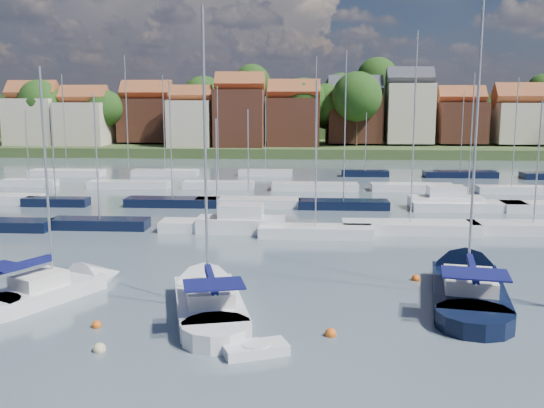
{
  "coord_description": "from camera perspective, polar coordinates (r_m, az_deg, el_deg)",
  "views": [
    {
      "loc": [
        0.15,
        -27.43,
        10.37
      ],
      "look_at": [
        -2.45,
        14.0,
        3.32
      ],
      "focal_mm": 40.0,
      "sensor_mm": 36.0,
      "label": 1
    }
  ],
  "objects": [
    {
      "name": "buoy_b",
      "position": [
        27.17,
        -15.92,
        -13.19
      ],
      "size": [
        0.53,
        0.53,
        0.53
      ],
      "primitive_type": "sphere",
      "color": "beige",
      "rests_on": "ground"
    },
    {
      "name": "buoy_f",
      "position": [
        29.85,
        19.75,
        -11.28
      ],
      "size": [
        0.52,
        0.52,
        0.52
      ],
      "primitive_type": "sphere",
      "color": "beige",
      "rests_on": "ground"
    },
    {
      "name": "tender",
      "position": [
        25.82,
        -1.55,
        -13.51
      ],
      "size": [
        2.92,
        2.13,
        0.57
      ],
      "rotation": [
        0.0,
        0.0,
        0.38
      ],
      "color": "silver",
      "rests_on": "ground"
    },
    {
      "name": "sailboat_centre",
      "position": [
        32.01,
        -6.19,
        -8.66
      ],
      "size": [
        6.0,
        12.28,
        16.11
      ],
      "rotation": [
        0.0,
        0.0,
        1.82
      ],
      "color": "silver",
      "rests_on": "ground"
    },
    {
      "name": "marina_field",
      "position": [
        63.38,
        5.13,
        0.57
      ],
      "size": [
        79.62,
        41.41,
        15.93
      ],
      "color": "silver",
      "rests_on": "ground"
    },
    {
      "name": "far_shore_town",
      "position": [
        160.21,
        4.37,
        7.54
      ],
      "size": [
        212.46,
        90.0,
        22.27
      ],
      "color": "#3E542A",
      "rests_on": "ground"
    },
    {
      "name": "ground",
      "position": [
        68.22,
        3.42,
        0.87
      ],
      "size": [
        260.0,
        260.0,
        0.0
      ],
      "primitive_type": "plane",
      "color": "#45515E",
      "rests_on": "ground"
    },
    {
      "name": "sailboat_left",
      "position": [
        35.09,
        -19.21,
        -7.48
      ],
      "size": [
        6.73,
        9.66,
        13.13
      ],
      "rotation": [
        0.0,
        0.0,
        1.08
      ],
      "color": "silver",
      "rests_on": "ground"
    },
    {
      "name": "sailboat_navy",
      "position": [
        35.88,
        17.77,
        -7.06
      ],
      "size": [
        5.99,
        14.04,
        18.76
      ],
      "rotation": [
        0.0,
        0.0,
        1.39
      ],
      "color": "black",
      "rests_on": "ground"
    },
    {
      "name": "buoy_e",
      "position": [
        36.79,
        13.39,
        -7.01
      ],
      "size": [
        0.51,
        0.51,
        0.51
      ],
      "primitive_type": "sphere",
      "color": "#D85914",
      "rests_on": "ground"
    },
    {
      "name": "buoy_d",
      "position": [
        27.87,
        5.54,
        -12.25
      ],
      "size": [
        0.53,
        0.53,
        0.53
      ],
      "primitive_type": "sphere",
      "color": "#D85914",
      "rests_on": "ground"
    },
    {
      "name": "buoy_g",
      "position": [
        29.86,
        -16.16,
        -11.08
      ],
      "size": [
        0.46,
        0.46,
        0.46
      ],
      "primitive_type": "sphere",
      "color": "#D85914",
      "rests_on": "ground"
    },
    {
      "name": "buoy_c",
      "position": [
        28.44,
        -7.29,
        -11.83
      ],
      "size": [
        0.46,
        0.46,
        0.46
      ],
      "primitive_type": "sphere",
      "color": "#D85914",
      "rests_on": "ground"
    }
  ]
}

